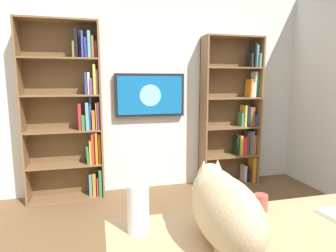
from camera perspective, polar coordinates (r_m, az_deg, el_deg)
name	(u,v)px	position (r m, az deg, el deg)	size (l,w,h in m)	color
wall_back	(150,91)	(3.89, -3.63, 7.05)	(4.52, 0.06, 2.70)	silver
bookshelf_left	(236,116)	(4.16, 13.53, 1.89)	(0.84, 0.28, 2.09)	brown
bookshelf_right	(73,113)	(3.69, -18.56, 2.50)	(0.92, 0.28, 2.19)	brown
wall_mounted_tv	(150,95)	(3.80, -3.66, 6.20)	(0.93, 0.07, 0.57)	black
desk	(277,252)	(1.65, 21.11, -22.67)	(1.67, 0.68, 0.72)	tan
cat	(222,206)	(1.40, 10.93, -15.55)	(0.27, 0.70, 0.36)	#D1B284
paper_towel_roll	(138,208)	(1.49, -6.03, -16.18)	(0.11, 0.11, 0.25)	white
coffee_mug	(261,202)	(1.82, 18.19, -14.42)	(0.08, 0.08, 0.10)	#D84C3F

